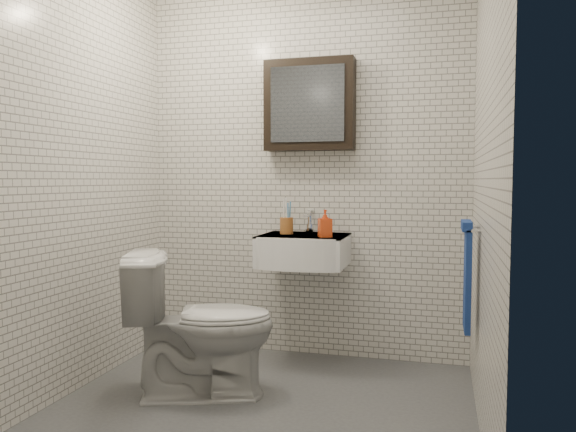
{
  "coord_description": "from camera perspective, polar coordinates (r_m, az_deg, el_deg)",
  "views": [
    {
      "loc": [
        0.9,
        -2.74,
        1.21
      ],
      "look_at": [
        0.03,
        0.45,
        0.99
      ],
      "focal_mm": 35.0,
      "sensor_mm": 36.0,
      "label": 1
    }
  ],
  "objects": [
    {
      "name": "washbasin",
      "position": [
        3.6,
        1.47,
        -3.47
      ],
      "size": [
        0.55,
        0.5,
        0.2
      ],
      "color": "white",
      "rests_on": "room_shell"
    },
    {
      "name": "toilet",
      "position": [
        3.21,
        -8.77,
        -10.79
      ],
      "size": [
        0.9,
        0.69,
        0.81
      ],
      "primitive_type": "imported",
      "rotation": [
        0.0,
        0.0,
        1.91
      ],
      "color": "silver",
      "rests_on": "ground"
    },
    {
      "name": "soap_bottle",
      "position": [
        3.48,
        3.78,
        -0.76
      ],
      "size": [
        0.1,
        0.1,
        0.17
      ],
      "primitive_type": "imported",
      "rotation": [
        0.0,
        0.0,
        0.43
      ],
      "color": "orange",
      "rests_on": "washbasin"
    },
    {
      "name": "towel_rail",
      "position": [
        3.13,
        17.77,
        -5.33
      ],
      "size": [
        0.09,
        0.3,
        0.58
      ],
      "color": "silver",
      "rests_on": "room_shell"
    },
    {
      "name": "mirror_cabinet",
      "position": [
        3.79,
        2.2,
        11.18
      ],
      "size": [
        0.6,
        0.15,
        0.6
      ],
      "color": "black",
      "rests_on": "room_shell"
    },
    {
      "name": "ground",
      "position": [
        3.12,
        -2.89,
        -18.92
      ],
      "size": [
        2.2,
        2.0,
        0.01
      ],
      "primitive_type": "cube",
      "color": "#47494E",
      "rests_on": "ground"
    },
    {
      "name": "toothbrush_cup",
      "position": [
        3.69,
        -0.15,
        -0.89
      ],
      "size": [
        0.11,
        0.11,
        0.24
      ],
      "rotation": [
        0.0,
        0.0,
        0.26
      ],
      "color": "#A25E28",
      "rests_on": "washbasin"
    },
    {
      "name": "room_shell",
      "position": [
        2.89,
        -2.99,
        8.86
      ],
      "size": [
        2.22,
        2.02,
        2.51
      ],
      "color": "silver",
      "rests_on": "ground"
    },
    {
      "name": "faucet",
      "position": [
        3.78,
        2.18,
        -0.68
      ],
      "size": [
        0.06,
        0.2,
        0.15
      ],
      "color": "silver",
      "rests_on": "washbasin"
    }
  ]
}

